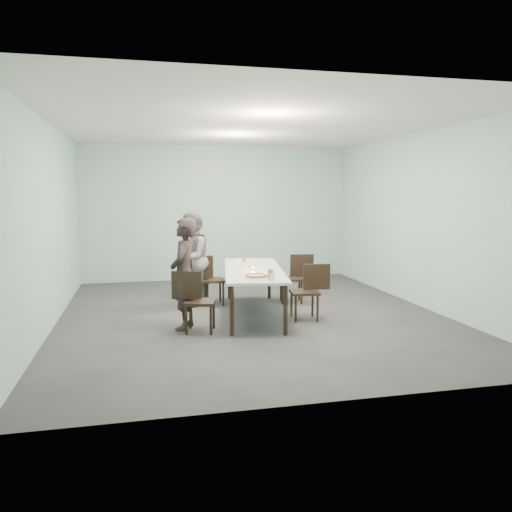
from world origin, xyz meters
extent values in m
plane|color=#333335|center=(0.00, 0.00, 0.00)|extent=(7.00, 7.00, 0.00)
cube|color=#A6D1C8|center=(0.00, 3.50, 1.50)|extent=(6.00, 0.02, 3.00)
cube|color=#A6D1C8|center=(0.00, -3.50, 1.50)|extent=(6.00, 0.02, 3.00)
cube|color=#A6D1C8|center=(-3.00, 0.00, 1.50)|extent=(0.02, 7.00, 3.00)
cube|color=#A6D1C8|center=(3.00, 0.00, 1.50)|extent=(0.02, 7.00, 3.00)
cube|color=white|center=(0.00, 0.00, 3.00)|extent=(6.00, 7.00, 0.02)
cube|color=white|center=(0.04, 0.01, 0.73)|extent=(1.30, 2.71, 0.04)
cylinder|color=black|center=(-0.52, -1.14, 0.35)|extent=(0.06, 0.06, 0.71)
cylinder|color=black|center=(-0.13, 1.27, 0.35)|extent=(0.06, 0.06, 0.71)
cylinder|color=black|center=(0.21, -1.26, 0.35)|extent=(0.06, 0.06, 0.71)
cylinder|color=black|center=(0.60, 1.15, 0.35)|extent=(0.06, 0.06, 0.71)
cube|color=black|center=(-0.92, -0.82, 0.43)|extent=(0.51, 0.51, 0.04)
cube|color=black|center=(-1.10, -0.77, 0.67)|extent=(0.42, 0.15, 0.40)
cylinder|color=black|center=(-1.13, -0.94, 0.21)|extent=(0.04, 0.04, 0.41)
cylinder|color=black|center=(-1.04, -0.61, 0.21)|extent=(0.04, 0.04, 0.41)
cylinder|color=black|center=(-0.80, -1.03, 0.21)|extent=(0.04, 0.04, 0.41)
cylinder|color=black|center=(-0.71, -0.70, 0.21)|extent=(0.04, 0.04, 0.41)
cube|color=black|center=(-0.51, 0.90, 0.43)|extent=(0.42, 0.42, 0.04)
cube|color=black|center=(-0.70, 0.90, 0.67)|extent=(0.42, 0.04, 0.40)
cylinder|color=black|center=(-0.68, 0.73, 0.21)|extent=(0.04, 0.04, 0.41)
cylinder|color=black|center=(-0.68, 1.07, 0.21)|extent=(0.04, 0.04, 0.41)
cylinder|color=black|center=(-0.34, 0.73, 0.21)|extent=(0.04, 0.04, 0.41)
cylinder|color=black|center=(-0.34, 1.07, 0.21)|extent=(0.04, 0.04, 0.41)
cube|color=black|center=(0.74, -0.49, 0.43)|extent=(0.46, 0.46, 0.04)
cube|color=black|center=(0.93, -0.51, 0.67)|extent=(0.42, 0.08, 0.40)
cylinder|color=black|center=(0.93, -0.34, 0.21)|extent=(0.04, 0.04, 0.41)
cylinder|color=black|center=(0.89, -0.68, 0.21)|extent=(0.04, 0.04, 0.41)
cylinder|color=black|center=(0.59, -0.30, 0.21)|extent=(0.04, 0.04, 0.41)
cylinder|color=black|center=(0.55, -0.64, 0.21)|extent=(0.04, 0.04, 0.41)
cube|color=black|center=(0.90, 0.73, 0.43)|extent=(0.49, 0.49, 0.04)
cube|color=black|center=(1.08, 0.70, 0.67)|extent=(0.42, 0.12, 0.40)
cylinder|color=black|center=(1.10, 0.87, 0.21)|extent=(0.04, 0.04, 0.41)
cylinder|color=black|center=(1.03, 0.54, 0.21)|extent=(0.04, 0.04, 0.41)
cylinder|color=black|center=(0.76, 0.93, 0.21)|extent=(0.04, 0.04, 0.41)
cylinder|color=black|center=(0.70, 0.60, 0.21)|extent=(0.04, 0.04, 0.41)
imported|color=black|center=(-1.12, -0.60, 0.80)|extent=(0.56, 0.68, 1.61)
imported|color=slate|center=(-0.84, 1.00, 0.82)|extent=(0.93, 1.00, 1.64)
cylinder|color=white|center=(-0.10, -0.81, 0.76)|extent=(0.34, 0.34, 0.01)
cylinder|color=#DEC37E|center=(-0.10, -0.81, 0.77)|extent=(0.30, 0.30, 0.01)
torus|color=brown|center=(-0.10, -0.81, 0.77)|extent=(0.32, 0.32, 0.03)
cylinder|color=white|center=(0.04, -0.57, 0.76)|extent=(0.18, 0.18, 0.01)
cylinder|color=#BC8029|center=(0.04, -1.06, 0.82)|extent=(0.08, 0.08, 0.15)
cylinder|color=silver|center=(0.05, -1.14, 0.80)|extent=(0.08, 0.08, 0.09)
cylinder|color=silver|center=(0.00, -0.17, 0.77)|extent=(0.06, 0.06, 0.03)
cylinder|color=orange|center=(0.00, -0.17, 0.79)|extent=(0.04, 0.04, 0.01)
cylinder|color=#BC8029|center=(0.04, 0.76, 0.79)|extent=(0.07, 0.07, 0.08)
cube|color=silver|center=(0.03, 0.75, 0.75)|extent=(0.33, 0.27, 0.01)
camera|label=1|loc=(-1.69, -7.72, 1.96)|focal=35.00mm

